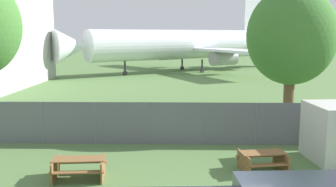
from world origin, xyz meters
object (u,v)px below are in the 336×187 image
airplane (186,45)px  picnic_bench_open_grass (79,166)px  picnic_bench_near_cabin (263,159)px  tree_left_of_cabin (291,36)px

airplane → picnic_bench_open_grass: bearing=49.5°
picnic_bench_near_cabin → tree_left_of_cabin: 9.18m
airplane → tree_left_of_cabin: airplane is taller
tree_left_of_cabin → airplane: bearing=98.7°
picnic_bench_open_grass → tree_left_of_cabin: 13.64m
airplane → picnic_bench_open_grass: (-4.75, -41.47, -3.27)m
airplane → picnic_bench_open_grass: airplane is taller
picnic_bench_open_grass → tree_left_of_cabin: bearing=40.3°
picnic_bench_near_cabin → picnic_bench_open_grass: 6.89m
airplane → tree_left_of_cabin: 33.58m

